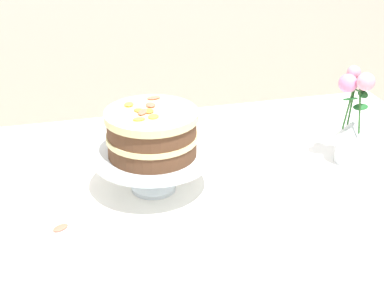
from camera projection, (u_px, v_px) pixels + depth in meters
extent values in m
cube|color=white|center=(217.00, 190.00, 1.51)|extent=(1.40, 1.00, 0.03)
cylinder|color=brown|center=(343.00, 203.00, 2.16)|extent=(0.06, 0.06, 0.71)
cube|color=white|center=(154.00, 189.00, 1.48)|extent=(0.36, 0.36, 0.00)
cylinder|color=silver|center=(154.00, 187.00, 1.48)|extent=(0.11, 0.11, 0.01)
cylinder|color=silver|center=(153.00, 172.00, 1.46)|extent=(0.03, 0.03, 0.07)
cylinder|color=silver|center=(153.00, 156.00, 1.44)|extent=(0.29, 0.29, 0.01)
cylinder|color=brown|center=(152.00, 146.00, 1.43)|extent=(0.21, 0.21, 0.04)
cylinder|color=beige|center=(152.00, 137.00, 1.42)|extent=(0.22, 0.22, 0.01)
cylinder|color=brown|center=(152.00, 126.00, 1.41)|extent=(0.21, 0.21, 0.04)
cylinder|color=beige|center=(151.00, 115.00, 1.39)|extent=(0.22, 0.22, 0.02)
ellipsoid|color=#E56B51|center=(151.00, 105.00, 1.42)|extent=(0.02, 0.03, 0.01)
ellipsoid|color=#E56B51|center=(154.00, 98.00, 1.46)|extent=(0.04, 0.02, 0.01)
ellipsoid|color=yellow|center=(153.00, 116.00, 1.36)|extent=(0.04, 0.04, 0.00)
ellipsoid|color=yellow|center=(139.00, 119.00, 1.35)|extent=(0.03, 0.02, 0.00)
ellipsoid|color=#E56B51|center=(143.00, 112.00, 1.38)|extent=(0.03, 0.04, 0.01)
ellipsoid|color=orange|center=(149.00, 111.00, 1.39)|extent=(0.03, 0.03, 0.00)
ellipsoid|color=yellow|center=(129.00, 104.00, 1.42)|extent=(0.03, 0.03, 0.01)
ellipsoid|color=orange|center=(140.00, 110.00, 1.39)|extent=(0.04, 0.04, 0.00)
cylinder|color=silver|center=(349.00, 150.00, 1.61)|extent=(0.08, 0.08, 0.07)
cone|color=silver|center=(352.00, 130.00, 1.58)|extent=(0.10, 0.10, 0.05)
cylinder|color=#2D6028|center=(360.00, 105.00, 1.55)|extent=(0.02, 0.01, 0.13)
sphere|color=pink|center=(365.00, 81.00, 1.53)|extent=(0.04, 0.04, 0.04)
ellipsoid|color=#236B2D|center=(361.00, 107.00, 1.56)|extent=(0.04, 0.02, 0.02)
cylinder|color=#2D6028|center=(352.00, 100.00, 1.56)|extent=(0.01, 0.02, 0.15)
sphere|color=pink|center=(354.00, 72.00, 1.53)|extent=(0.04, 0.04, 0.04)
ellipsoid|color=#236B2D|center=(356.00, 90.00, 1.54)|extent=(0.03, 0.05, 0.01)
cylinder|color=#2D6028|center=(349.00, 106.00, 1.55)|extent=(0.02, 0.01, 0.13)
sphere|color=pink|center=(348.00, 83.00, 1.52)|extent=(0.05, 0.05, 0.05)
ellipsoid|color=#236B2D|center=(350.00, 99.00, 1.54)|extent=(0.04, 0.02, 0.02)
cylinder|color=#2D6028|center=(360.00, 106.00, 1.53)|extent=(0.01, 0.03, 0.14)
sphere|color=pink|center=(366.00, 82.00, 1.48)|extent=(0.05, 0.05, 0.05)
ellipsoid|color=#236B2D|center=(363.00, 94.00, 1.51)|extent=(0.02, 0.04, 0.02)
ellipsoid|color=#E56B51|center=(60.00, 228.00, 1.33)|extent=(0.04, 0.04, 0.01)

